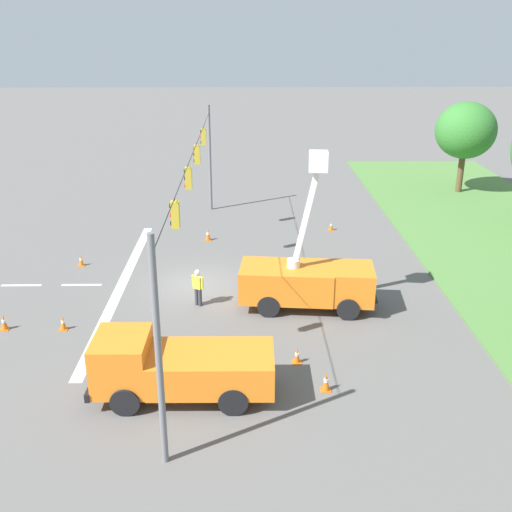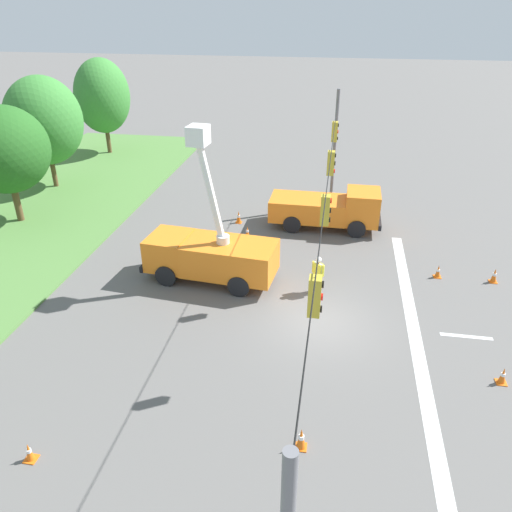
{
  "view_description": "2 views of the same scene",
  "coord_description": "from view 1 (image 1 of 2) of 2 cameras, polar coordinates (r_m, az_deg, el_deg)",
  "views": [
    {
      "loc": [
        27.49,
        2.45,
        12.19
      ],
      "look_at": [
        1.79,
        2.9,
        2.19
      ],
      "focal_mm": 42.0,
      "sensor_mm": 36.0,
      "label": 1
    },
    {
      "loc": [
        -17.1,
        -0.28,
        11.91
      ],
      "look_at": [
        2.32,
        3.01,
        1.62
      ],
      "focal_mm": 35.0,
      "sensor_mm": 36.0,
      "label": 2
    }
  ],
  "objects": [
    {
      "name": "ground_plane",
      "position": [
        30.17,
        -5.58,
        -2.68
      ],
      "size": [
        200.0,
        200.0,
        0.0
      ],
      "primitive_type": "plane",
      "color": "#605E5B"
    },
    {
      "name": "traffic_cone_foreground_right",
      "position": [
        23.31,
        3.93,
        -9.43
      ],
      "size": [
        0.36,
        0.36,
        0.65
      ],
      "color": "orange",
      "rests_on": "ground"
    },
    {
      "name": "road_worker",
      "position": [
        27.57,
        -5.55,
        -2.8
      ],
      "size": [
        0.43,
        0.55,
        1.77
      ],
      "color": "#383842",
      "rests_on": "ground"
    },
    {
      "name": "traffic_cone_mid_right",
      "position": [
        36.09,
        -4.59,
        2.06
      ],
      "size": [
        0.36,
        0.36,
        0.74
      ],
      "color": "orange",
      "rests_on": "ground"
    },
    {
      "name": "utility_truck_support_near",
      "position": [
        21.11,
        -7.55,
        -10.38
      ],
      "size": [
        2.48,
        6.31,
        2.31
      ],
      "color": "orange",
      "rests_on": "ground"
    },
    {
      "name": "traffic_cone_foreground_left",
      "position": [
        27.74,
        -22.88,
        -5.83
      ],
      "size": [
        0.36,
        0.36,
        0.71
      ],
      "color": "orange",
      "rests_on": "ground"
    },
    {
      "name": "signal_gantry",
      "position": [
        28.66,
        -5.9,
        5.74
      ],
      "size": [
        26.2,
        0.33,
        7.2
      ],
      "color": "slate",
      "rests_on": "ground"
    },
    {
      "name": "traffic_cone_mid_left",
      "position": [
        26.88,
        -17.9,
        -6.09
      ],
      "size": [
        0.36,
        0.36,
        0.64
      ],
      "color": "orange",
      "rests_on": "ground"
    },
    {
      "name": "traffic_cone_lane_edge_a",
      "position": [
        38.07,
        7.17,
        2.87
      ],
      "size": [
        0.36,
        0.36,
        0.61
      ],
      "color": "orange",
      "rests_on": "ground"
    },
    {
      "name": "traffic_cone_near_bucket",
      "position": [
        21.79,
        6.69,
        -11.79
      ],
      "size": [
        0.36,
        0.36,
        0.73
      ],
      "color": "orange",
      "rests_on": "ground"
    },
    {
      "name": "tree_far_west",
      "position": [
        48.09,
        19.35,
        11.2
      ],
      "size": [
        4.5,
        4.45,
        6.88
      ],
      "color": "brown",
      "rests_on": "ground"
    },
    {
      "name": "traffic_cone_lane_edge_b",
      "position": [
        33.54,
        -16.32,
        -0.4
      ],
      "size": [
        0.36,
        0.36,
        0.64
      ],
      "color": "orange",
      "rests_on": "ground"
    },
    {
      "name": "utility_truck_bucket_lift",
      "position": [
        27.18,
        4.89,
        -2.24
      ],
      "size": [
        2.92,
        6.34,
        7.21
      ],
      "color": "orange",
      "rests_on": "ground"
    },
    {
      "name": "lane_markings",
      "position": [
        31.05,
        -15.36,
        -2.66
      ],
      "size": [
        17.6,
        15.25,
        0.01
      ],
      "color": "silver",
      "rests_on": "ground"
    }
  ]
}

